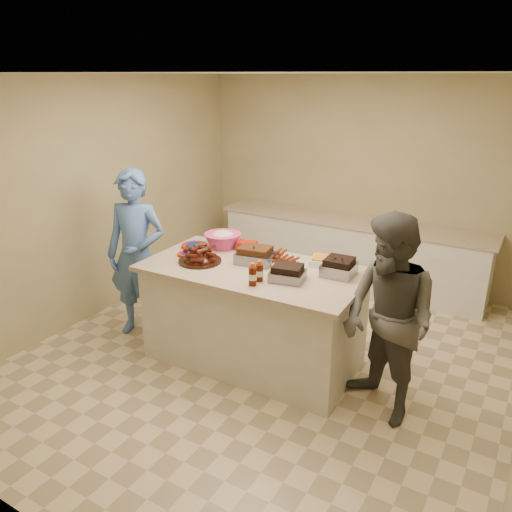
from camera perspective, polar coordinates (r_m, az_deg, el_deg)
The scene contains 20 objects.
room at distance 5.16m, azimuth 1.49°, elevation -11.38°, with size 4.50×5.00×2.70m, color tan, non-canonical shape.
back_counter at distance 6.79m, azimuth 10.64°, elevation 0.47°, with size 3.60×0.64×0.90m, color silver, non-canonical shape.
island at distance 5.11m, azimuth -0.29°, elevation -11.68°, with size 2.08×1.10×0.99m, color silver, non-canonical shape.
rib_platter at distance 4.84m, azimuth -6.40°, elevation -0.67°, with size 0.42×0.42×0.17m, color #411109, non-canonical shape.
pulled_pork_tray at distance 4.78m, azimuth -0.09°, elevation -0.80°, with size 0.34×0.26×0.10m, color #47230F.
brisket_tray at distance 4.40m, azimuth 3.61°, elevation -2.78°, with size 0.29×0.24×0.09m, color black.
roasting_pan at distance 4.56m, azimuth 9.41°, elevation -2.18°, with size 0.28×0.28×0.11m, color gray.
coleslaw_bowl at distance 5.21m, azimuth -3.80°, elevation 0.96°, with size 0.38×0.38×0.26m, color #DA3685, non-canonical shape.
sausage_plate at distance 4.81m, azimuth 3.20°, elevation -0.71°, with size 0.34×0.34×0.06m, color silver.
mac_cheese_dish at distance 4.78m, azimuth 8.20°, elevation -1.04°, with size 0.31×0.23×0.08m, color orange.
bbq_bottle_a at distance 4.29m, azimuth -0.39°, elevation -3.36°, with size 0.07×0.07×0.20m, color #3C0F02.
bbq_bottle_b at distance 4.37m, azimuth 0.40°, elevation -2.88°, with size 0.06×0.06×0.19m, color #3C0F02.
mustard_bottle at distance 4.84m, azimuth -1.75°, elevation -0.54°, with size 0.04×0.04×0.12m, color #E39600.
sauce_bowl at distance 4.92m, azimuth -0.55°, elevation -0.21°, with size 0.13×0.04×0.13m, color silver.
plate_stack_large at distance 5.25m, azimuth -7.05°, elevation 1.00°, with size 0.27×0.27×0.03m, color #9C1608.
plate_stack_small at distance 5.03m, azimuth -7.86°, elevation 0.07°, with size 0.19×0.19×0.03m, color #9C1608.
plastic_cup at distance 5.32m, azimuth -4.39°, elevation 1.34°, with size 0.09×0.08×0.09m, color #96631B.
basket_stack at distance 5.13m, azimuth -1.03°, elevation 0.66°, with size 0.19×0.14×0.09m, color #9C1608.
guest_blue at distance 5.74m, azimuth -12.73°, elevation -8.41°, with size 0.66×1.81×0.43m, color #4970BC.
guest_gray at distance 4.56m, azimuth 13.90°, elevation -16.81°, with size 0.84×1.72×0.65m, color #55534C.
Camera 1 is at (2.13, -3.85, 2.69)m, focal length 35.00 mm.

